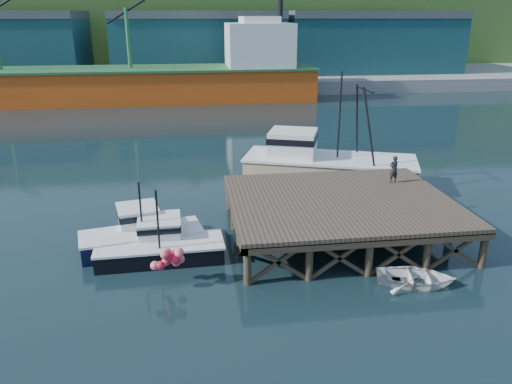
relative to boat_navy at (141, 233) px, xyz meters
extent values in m
plane|color=black|center=(5.26, 0.07, -0.78)|extent=(300.00, 300.00, 0.00)
cube|color=brown|center=(10.76, 0.07, 1.22)|extent=(12.00, 10.00, 0.25)
cube|color=#473828|center=(10.76, -4.78, 0.97)|extent=(12.00, 0.30, 0.35)
cylinder|color=#473828|center=(5.06, -4.63, 0.02)|extent=(0.36, 0.36, 2.60)
cylinder|color=#473828|center=(16.46, -4.63, 0.02)|extent=(0.36, 0.36, 2.60)
cylinder|color=#473828|center=(5.06, 4.77, 0.02)|extent=(0.36, 0.36, 2.60)
cylinder|color=#473828|center=(16.46, 4.77, 0.02)|extent=(0.36, 0.36, 2.60)
cube|color=gray|center=(5.26, 70.07, 0.22)|extent=(160.00, 40.00, 2.00)
cube|color=#173E4C|center=(5.26, 65.07, 5.72)|extent=(28.00, 16.00, 9.00)
cube|color=#173E4C|center=(35.26, 65.07, 5.72)|extent=(30.00, 16.00, 9.00)
cube|color=#D64F14|center=(-6.74, 48.07, 1.42)|extent=(55.00, 9.50, 4.40)
cube|color=#26592D|center=(-6.74, 48.07, 3.72)|extent=(55.50, 10.00, 0.30)
cube|color=silver|center=(13.26, 48.07, 6.72)|extent=(9.00, 9.00, 6.00)
cube|color=silver|center=(13.26, 48.07, 10.02)|extent=(5.00, 7.00, 1.20)
cylinder|color=black|center=(16.26, 48.07, 11.72)|extent=(0.70, 0.70, 2.50)
cube|color=#2D511E|center=(5.26, 100.07, 10.22)|extent=(220.00, 50.00, 22.00)
cube|color=black|center=(0.06, -0.28, -0.31)|extent=(6.41, 3.40, 0.94)
cube|color=silver|center=(0.06, -0.28, 0.18)|extent=(6.53, 3.47, 0.13)
cube|color=silver|center=(-0.17, 0.79, 0.64)|extent=(2.35, 2.35, 0.94)
cube|color=black|center=(-0.17, 0.79, 0.85)|extent=(2.48, 2.48, 0.31)
cylinder|color=black|center=(0.18, -0.87, 1.63)|extent=(0.10, 0.10, 2.94)
cube|color=black|center=(1.05, -1.65, -0.35)|extent=(6.23, 2.47, 0.85)
cube|color=silver|center=(1.05, -1.65, 0.09)|extent=(6.36, 2.52, 0.11)
cube|color=silver|center=(1.02, -0.54, 0.50)|extent=(2.11, 2.11, 0.85)
cube|color=black|center=(1.02, -0.54, 0.69)|extent=(2.23, 2.23, 0.28)
cylinder|color=black|center=(1.07, -2.27, 1.59)|extent=(0.10, 0.10, 3.04)
sphere|color=#FF5D67|center=(0.88, -4.30, 0.26)|extent=(0.40, 0.40, 0.40)
sphere|color=#FF5D67|center=(1.73, -4.11, 0.45)|extent=(0.40, 0.40, 0.40)
sphere|color=red|center=(1.35, -4.59, 0.64)|extent=(0.40, 0.40, 0.40)
cube|color=#CDB184|center=(12.59, 8.53, 0.18)|extent=(12.45, 7.85, 1.93)
cube|color=silver|center=(12.59, 8.53, 1.20)|extent=(12.73, 8.12, 0.16)
cube|color=silver|center=(9.91, 8.53, 2.11)|extent=(4.04, 3.91, 1.93)
cube|color=black|center=(9.91, 8.53, 2.54)|extent=(4.18, 4.05, 0.43)
cylinder|color=black|center=(13.12, 8.53, 4.04)|extent=(0.12, 0.12, 6.42)
imported|color=white|center=(12.60, -5.73, -0.42)|extent=(4.10, 3.42, 0.73)
imported|color=black|center=(14.67, 2.37, 2.17)|extent=(0.67, 0.50, 1.64)
camera|label=1|loc=(2.66, -24.48, 10.78)|focal=35.00mm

